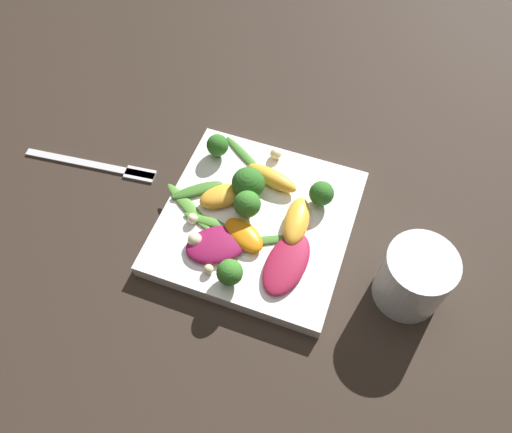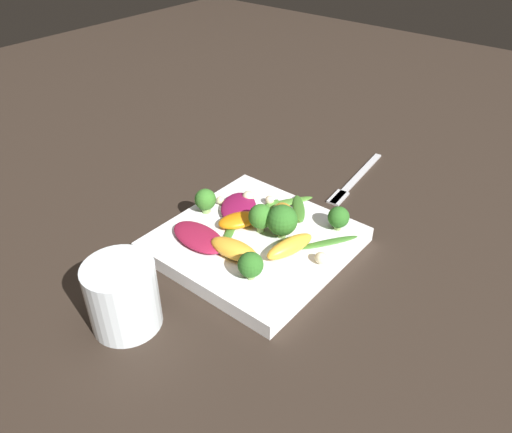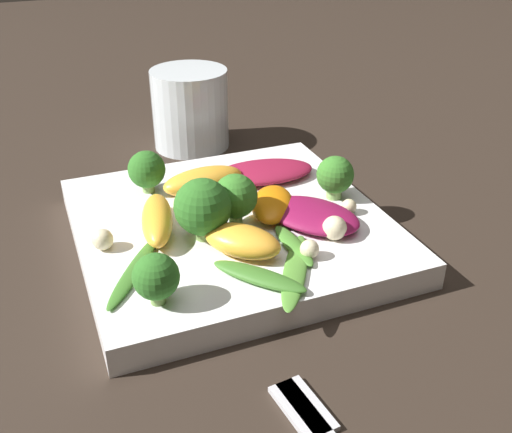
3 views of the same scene
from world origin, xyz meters
name	(u,v)px [view 2 (image 2 of 3)]	position (x,y,z in m)	size (l,w,h in m)	color
ground_plane	(255,248)	(0.00, 0.00, 0.00)	(2.40, 2.40, 0.00)	#2D231C
plate	(255,242)	(0.00, 0.00, 0.01)	(0.24, 0.24, 0.02)	white
drinking_glass	(123,296)	(-0.03, -0.20, 0.04)	(0.08, 0.08, 0.08)	white
fork	(352,182)	(0.02, 0.24, 0.00)	(0.04, 0.20, 0.01)	silver
radicchio_leaf_0	(199,237)	(-0.05, -0.06, 0.03)	(0.10, 0.06, 0.01)	maroon
radicchio_leaf_1	(239,207)	(-0.06, 0.03, 0.03)	(0.09, 0.09, 0.01)	maroon
orange_segment_0	(234,249)	(0.01, -0.05, 0.03)	(0.07, 0.04, 0.02)	#FCAD33
orange_segment_1	(239,220)	(-0.03, 0.01, 0.03)	(0.06, 0.07, 0.02)	orange
orange_segment_2	(283,215)	(0.01, 0.05, 0.03)	(0.06, 0.07, 0.02)	#FCAD33
orange_segment_3	(291,245)	(0.06, 0.00, 0.03)	(0.04, 0.08, 0.02)	#FCAD33
broccoli_floret_0	(339,217)	(0.08, 0.09, 0.04)	(0.03, 0.03, 0.04)	#7A9E51
broccoli_floret_1	(251,265)	(0.05, -0.07, 0.04)	(0.03, 0.03, 0.04)	#84AD5B
broccoli_floret_2	(203,201)	(-0.09, 0.00, 0.04)	(0.03, 0.03, 0.04)	#84AD5B
broccoli_floret_3	(282,220)	(0.03, 0.02, 0.05)	(0.04, 0.04, 0.05)	#7A9E51
broccoli_floret_4	(258,216)	(0.00, 0.01, 0.05)	(0.03, 0.03, 0.04)	#84AD5B
arugula_sprig_0	(229,233)	(-0.03, -0.02, 0.02)	(0.05, 0.09, 0.00)	#3D7528
arugula_sprig_1	(285,203)	(-0.02, 0.09, 0.02)	(0.06, 0.09, 0.00)	#518E33
arugula_sprig_2	(266,208)	(-0.03, 0.06, 0.02)	(0.01, 0.06, 0.01)	#47842D
arugula_sprig_3	(299,208)	(0.01, 0.09, 0.03)	(0.06, 0.07, 0.01)	#3D7528
arugula_sprig_4	(328,242)	(0.09, 0.05, 0.02)	(0.06, 0.08, 0.00)	#3D7528
macadamia_nut_0	(220,200)	(-0.09, 0.03, 0.03)	(0.01, 0.01, 0.01)	beige
macadamia_nut_1	(248,197)	(-0.06, 0.06, 0.03)	(0.02, 0.02, 0.02)	beige
macadamia_nut_2	(321,258)	(0.10, 0.01, 0.03)	(0.02, 0.02, 0.02)	beige
macadamia_nut_3	(270,200)	(-0.03, 0.08, 0.03)	(0.01, 0.01, 0.01)	beige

